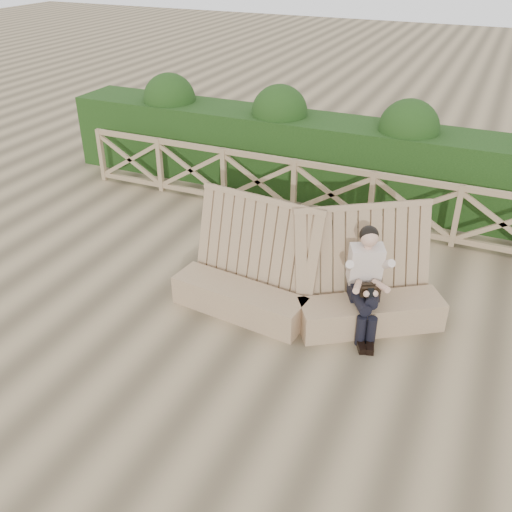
% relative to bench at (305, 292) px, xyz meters
% --- Properties ---
extents(ground, '(60.00, 60.00, 0.00)m').
position_rel_bench_xyz_m(ground, '(-0.56, -0.59, -0.39)').
color(ground, brown).
rests_on(ground, ground).
extents(bench, '(3.64, 1.70, 1.55)m').
position_rel_bench_xyz_m(bench, '(0.00, 0.00, 0.00)').
color(bench, '#927253').
rests_on(bench, ground).
extents(woman, '(0.65, 0.96, 1.45)m').
position_rel_bench_xyz_m(woman, '(0.78, 0.10, 0.37)').
color(woman, black).
rests_on(woman, ground).
extents(guardrail, '(10.10, 0.09, 1.10)m').
position_rel_bench_xyz_m(guardrail, '(-0.56, 2.91, 0.17)').
color(guardrail, '#7E6449').
rests_on(guardrail, ground).
extents(hedge, '(12.00, 1.20, 1.50)m').
position_rel_bench_xyz_m(hedge, '(-0.56, 4.11, 0.36)').
color(hedge, black).
rests_on(hedge, ground).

